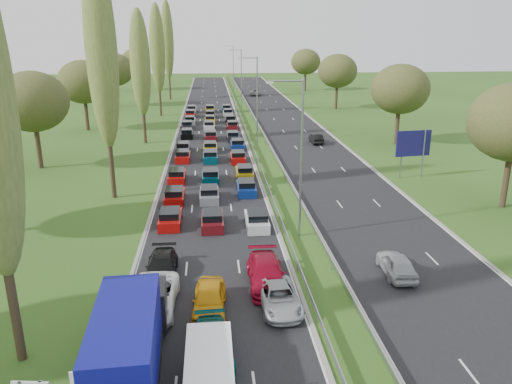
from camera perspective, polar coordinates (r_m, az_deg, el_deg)
name	(u,v)px	position (r m, az deg, el deg)	size (l,w,h in m)	color
ground	(256,139)	(74.28, -0.01, 6.02)	(260.00, 260.00, 0.00)	#2B4C18
near_carriageway	(210,137)	(76.43, -5.26, 6.28)	(10.50, 215.00, 0.04)	black
far_carriageway	(298,135)	(77.59, 4.82, 6.46)	(10.50, 215.00, 0.04)	black
central_reservation	(254,133)	(76.61, -0.19, 6.80)	(2.36, 215.00, 0.32)	gray
lamp_columns	(257,100)	(71.33, 0.13, 10.42)	(0.18, 140.18, 12.00)	gray
poplar_row	(127,57)	(61.39, -14.50, 14.70)	(2.80, 127.80, 22.44)	#2D2116
woodland_left	(22,106)	(59.00, -25.20, 8.90)	(8.00, 166.00, 11.10)	#2D2116
woodland_right	(425,96)	(65.04, 18.79, 10.29)	(8.00, 153.00, 11.10)	#2D2116
traffic_queue_fill	(210,141)	(71.18, -5.25, 5.80)	(9.11, 67.31, 0.80)	#A50C0A
near_car_2	(153,298)	(29.28, -11.71, -11.73)	(2.58, 5.61, 1.56)	white
near_car_3	(162,266)	(32.95, -10.73, -8.36)	(1.93, 4.75, 1.38)	black
near_car_7	(213,345)	(25.18, -4.96, -17.04)	(1.86, 4.57, 1.33)	#05514C
near_car_8	(209,299)	(28.67, -5.35, -12.10)	(1.82, 4.52, 1.54)	orange
near_car_10	(279,297)	(29.00, 2.66, -11.93)	(2.18, 4.73, 1.31)	#A5AAAF
near_car_11	(266,274)	(31.26, 1.21, -9.30)	(2.23, 5.48, 1.59)	maroon
far_car_0	(397,264)	(33.83, 15.78, -7.93)	(1.74, 4.34, 1.48)	#A7AAB0
far_car_1	(316,138)	(72.04, 6.89, 6.10)	(1.45, 4.17, 1.37)	black
far_car_2	(255,92)	(128.78, -0.11, 11.34)	(2.60, 5.65, 1.57)	gray
blue_lorry	(130,340)	(23.68, -14.20, -16.10)	(2.59, 9.34, 3.94)	black
white_van_rear	(209,372)	(22.94, -5.34, -19.81)	(2.02, 5.14, 2.07)	white
direction_sign	(413,146)	(56.07, 17.53, 5.09)	(3.98, 0.63, 5.20)	gray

